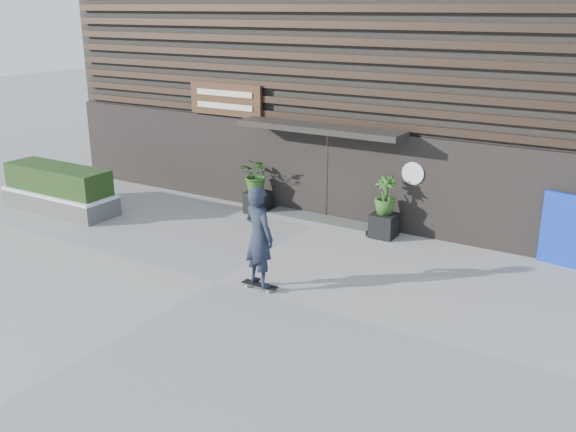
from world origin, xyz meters
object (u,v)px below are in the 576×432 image
Objects in this scene: planter_pot_right at (384,225)px; raised_bed at (61,202)px; skateboarder at (259,237)px; planter_pot_left at (257,202)px.

planter_pot_right is 0.17× the size of raised_bed.
skateboarder is (7.71, -1.44, 0.87)m from raised_bed.
planter_pot_left is 3.80m from planter_pot_right.
raised_bed is at bearing -162.35° from planter_pot_right.
planter_pot_right reaches higher than raised_bed.
planter_pot_left is 5.56m from raised_bed.
raised_bed is 7.89m from skateboarder.
skateboarder reaches higher than raised_bed.
raised_bed is (-8.63, -2.75, -0.05)m from planter_pot_right.
planter_pot_right is at bearing 0.00° from planter_pot_left.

